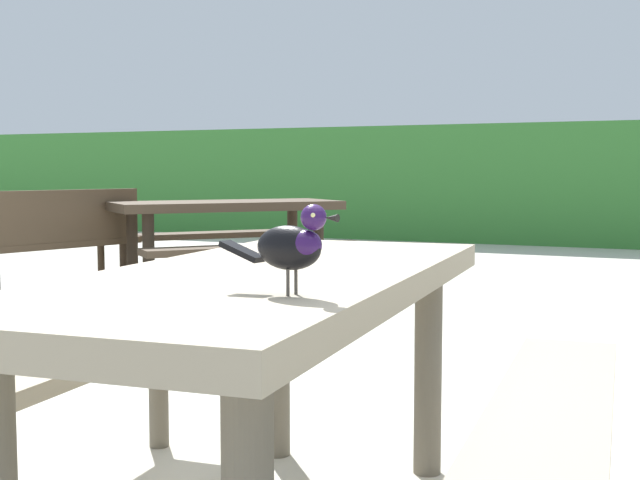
# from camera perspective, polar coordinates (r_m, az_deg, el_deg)

# --- Properties ---
(picnic_table_foreground) EXTENTS (1.82, 1.86, 0.74)m
(picnic_table_foreground) POSITION_cam_1_polar(r_m,az_deg,el_deg) (2.19, -3.58, -6.76)
(picnic_table_foreground) COLOR gray
(picnic_table_foreground) RESTS_ON ground
(bird_grackle) EXTENTS (0.29, 0.09, 0.18)m
(bird_grackle) POSITION_cam_1_polar(r_m,az_deg,el_deg) (1.70, -1.82, -0.30)
(bird_grackle) COLOR black
(bird_grackle) RESTS_ON picnic_table_foreground
(picnic_table_mid_left) EXTENTS (2.39, 2.39, 0.74)m
(picnic_table_mid_left) POSITION_cam_1_polar(r_m,az_deg,el_deg) (6.91, -6.34, 1.08)
(picnic_table_mid_left) COLOR #473828
(picnic_table_mid_left) RESTS_ON ground
(park_bench_side) EXTENTS (0.80, 1.47, 0.84)m
(park_bench_side) POSITION_cam_1_polar(r_m,az_deg,el_deg) (6.90, -17.21, 0.35)
(park_bench_side) COLOR brown
(park_bench_side) RESTS_ON ground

